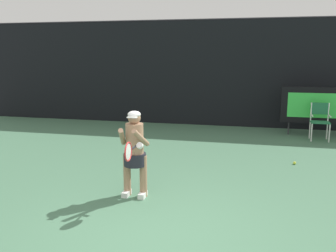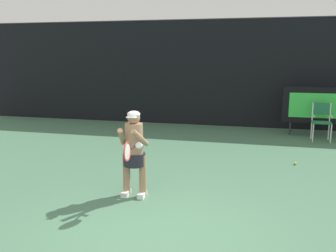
{
  "view_description": "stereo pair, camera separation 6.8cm",
  "coord_description": "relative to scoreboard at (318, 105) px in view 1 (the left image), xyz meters",
  "views": [
    {
      "loc": [
        1.28,
        -4.64,
        2.48
      ],
      "look_at": [
        -0.46,
        2.61,
        1.05
      ],
      "focal_mm": 40.38,
      "sensor_mm": 36.0,
      "label": 1
    },
    {
      "loc": [
        1.35,
        -4.62,
        2.48
      ],
      "look_at": [
        -0.46,
        2.61,
        1.05
      ],
      "focal_mm": 40.38,
      "sensor_mm": 36.0,
      "label": 2
    }
  ],
  "objects": [
    {
      "name": "backdrop_screen",
      "position": [
        -3.07,
        1.03,
        0.86
      ],
      "size": [
        18.0,
        0.12,
        3.66
      ],
      "color": "black",
      "rests_on": "ground"
    },
    {
      "name": "tennis_racket",
      "position": [
        -3.73,
        -6.67,
        0.03
      ],
      "size": [
        0.03,
        0.6,
        0.31
      ],
      "rotation": [
        0.0,
        0.0,
        0.01
      ],
      "color": "black"
    },
    {
      "name": "ground",
      "position": [
        -3.07,
        -7.66,
        -0.96
      ],
      "size": [
        18.0,
        22.0,
        0.03
      ],
      "color": "#446F52"
    },
    {
      "name": "tennis_ball_loose",
      "position": [
        -0.91,
        -3.38,
        -0.91
      ],
      "size": [
        0.07,
        0.07,
        0.07
      ],
      "color": "#CCDB3D",
      "rests_on": "ground"
    },
    {
      "name": "umpire_chair",
      "position": [
        -0.01,
        -0.59,
        -0.33
      ],
      "size": [
        0.52,
        0.44,
        1.08
      ],
      "color": "white",
      "rests_on": "ground"
    },
    {
      "name": "tennis_player",
      "position": [
        -3.83,
        -6.07,
        -0.11
      ],
      "size": [
        0.53,
        0.6,
        1.52
      ],
      "color": "white",
      "rests_on": "ground"
    },
    {
      "name": "scoreboard",
      "position": [
        0.0,
        0.0,
        0.0
      ],
      "size": [
        2.2,
        0.21,
        1.5
      ],
      "color": "black",
      "rests_on": "ground"
    }
  ]
}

